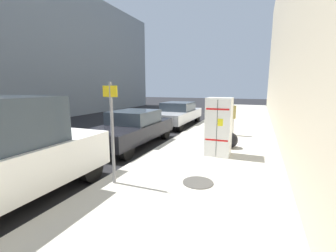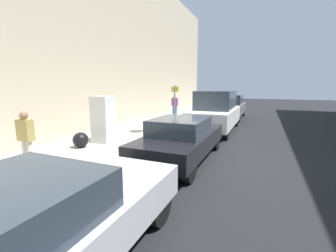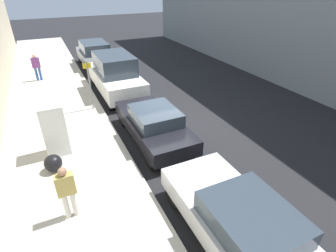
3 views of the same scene
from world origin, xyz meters
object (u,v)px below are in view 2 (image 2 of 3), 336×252
pedestrian_walking_far (175,104)px  trash_bag (81,140)px  discarded_refrigerator (103,119)px  parked_sedan_dark (181,138)px  parked_van_white (216,111)px  parked_sedan_silver (17,239)px  pedestrian_standing_near (26,136)px  street_sign_post (175,106)px  parked_suv_gray (230,106)px

pedestrian_walking_far → trash_bag: bearing=-90.5°
discarded_refrigerator → parked_sedan_dark: (3.46, -0.47, -0.36)m
parked_van_white → parked_sedan_silver: bearing=-90.0°
trash_bag → parked_sedan_dark: (3.72, 0.54, 0.28)m
parked_sedan_silver → pedestrian_walking_far: bearing=104.9°
pedestrian_walking_far → pedestrian_standing_near: pedestrian_walking_far is taller
parked_sedan_silver → parked_sedan_dark: (0.00, 5.25, -0.01)m
discarded_refrigerator → parked_sedan_silver: 6.70m
parked_sedan_silver → trash_bag: bearing=128.3°
discarded_refrigerator → trash_bag: bearing=-104.2°
discarded_refrigerator → parked_sedan_silver: discarded_refrigerator is taller
discarded_refrigerator → parked_sedan_dark: size_ratio=0.42×
street_sign_post → parked_van_white: bearing=47.1°
street_sign_post → trash_bag: street_sign_post is taller
pedestrian_walking_far → parked_van_white: size_ratio=0.31×
pedestrian_standing_near → parked_sedan_silver: (3.45, -2.53, -0.31)m
parked_van_white → parked_suv_gray: (0.00, 5.34, -0.15)m
parked_sedan_dark → discarded_refrigerator: bearing=172.3°
pedestrian_walking_far → parked_suv_gray: size_ratio=0.34×
street_sign_post → parked_suv_gray: size_ratio=0.49×
street_sign_post → parked_suv_gray: (1.65, 7.11, -0.53)m
discarded_refrigerator → street_sign_post: bearing=59.6°
discarded_refrigerator → trash_bag: 1.22m
street_sign_post → parked_van_white: (1.65, 1.78, -0.38)m
street_sign_post → trash_bag: bearing=-116.8°
pedestrian_standing_near → pedestrian_walking_far: bearing=170.8°
pedestrian_walking_far → parked_sedan_dark: 9.76m
trash_bag → pedestrian_standing_near: (0.27, -2.18, 0.60)m
trash_bag → parked_suv_gray: 11.82m
parked_sedan_silver → parked_sedan_dark: size_ratio=1.09×
trash_bag → pedestrian_standing_near: size_ratio=0.36×
discarded_refrigerator → parked_suv_gray: size_ratio=0.39×
trash_bag → parked_sedan_silver: parked_sedan_silver is taller
discarded_refrigerator → street_sign_post: size_ratio=0.81×
trash_bag → parked_van_white: parked_van_white is taller
parked_sedan_silver → parked_suv_gray: 15.93m
street_sign_post → pedestrian_standing_near: size_ratio=1.46×
street_sign_post → trash_bag: (-2.07, -4.10, -1.00)m
parked_sedan_silver → parked_sedan_dark: 5.25m
street_sign_post → pedestrian_walking_far: (-2.14, 5.42, -0.38)m
trash_bag → pedestrian_walking_far: bearing=90.4°
discarded_refrigerator → pedestrian_walking_far: (-0.33, 8.52, -0.02)m
discarded_refrigerator → parked_sedan_dark: discarded_refrigerator is taller
pedestrian_standing_near → parked_van_white: 8.77m
parked_sedan_silver → parked_van_white: parked_van_white is taller
pedestrian_walking_far → pedestrian_standing_near: (0.34, -11.71, -0.01)m
pedestrian_standing_near → street_sign_post: bearing=153.1°
parked_van_white → street_sign_post: bearing=-132.9°
discarded_refrigerator → parked_sedan_dark: 3.51m
parked_van_white → parked_suv_gray: size_ratio=1.07×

